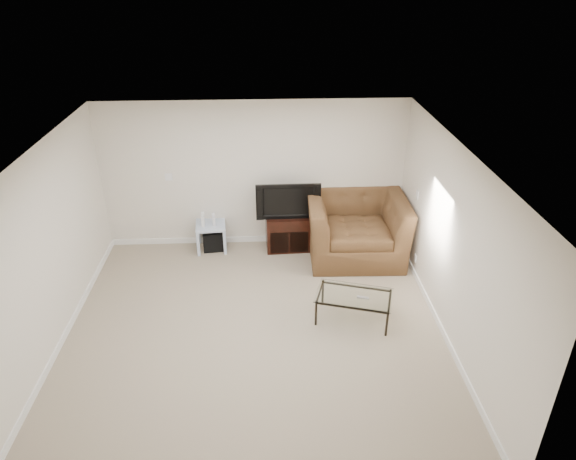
{
  "coord_description": "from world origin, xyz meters",
  "views": [
    {
      "loc": [
        0.18,
        -5.43,
        4.43
      ],
      "look_at": [
        0.5,
        1.2,
        0.9
      ],
      "focal_mm": 32.0,
      "sensor_mm": 36.0,
      "label": 1
    }
  ],
  "objects_px": {
    "recliner": "(357,218)",
    "coffee_table": "(353,307)",
    "tv_stand": "(288,231)",
    "side_table": "(211,236)",
    "subwoofer": "(213,239)",
    "television": "(288,199)"
  },
  "relations": [
    {
      "from": "recliner",
      "to": "subwoofer",
      "type": "bearing_deg",
      "value": 173.37
    },
    {
      "from": "tv_stand",
      "to": "subwoofer",
      "type": "bearing_deg",
      "value": 176.25
    },
    {
      "from": "subwoofer",
      "to": "television",
      "type": "bearing_deg",
      "value": -2.36
    },
    {
      "from": "tv_stand",
      "to": "side_table",
      "type": "relative_size",
      "value": 1.51
    },
    {
      "from": "coffee_table",
      "to": "television",
      "type": "bearing_deg",
      "value": 111.64
    },
    {
      "from": "tv_stand",
      "to": "coffee_table",
      "type": "relative_size",
      "value": 0.73
    },
    {
      "from": "television",
      "to": "side_table",
      "type": "relative_size",
      "value": 2.02
    },
    {
      "from": "recliner",
      "to": "coffee_table",
      "type": "bearing_deg",
      "value": -98.51
    },
    {
      "from": "side_table",
      "to": "television",
      "type": "bearing_deg",
      "value": -1.35
    },
    {
      "from": "television",
      "to": "side_table",
      "type": "height_order",
      "value": "television"
    },
    {
      "from": "subwoofer",
      "to": "side_table",
      "type": "bearing_deg",
      "value": -141.43
    },
    {
      "from": "side_table",
      "to": "subwoofer",
      "type": "relative_size",
      "value": 1.38
    },
    {
      "from": "recliner",
      "to": "side_table",
      "type": "bearing_deg",
      "value": 173.98
    },
    {
      "from": "side_table",
      "to": "coffee_table",
      "type": "relative_size",
      "value": 0.48
    },
    {
      "from": "coffee_table",
      "to": "tv_stand",
      "type": "bearing_deg",
      "value": 111.39
    },
    {
      "from": "tv_stand",
      "to": "recliner",
      "type": "distance_m",
      "value": 1.21
    },
    {
      "from": "subwoofer",
      "to": "coffee_table",
      "type": "xyz_separation_m",
      "value": [
        2.08,
        -2.07,
        0.03
      ]
    },
    {
      "from": "tv_stand",
      "to": "television",
      "type": "height_order",
      "value": "television"
    },
    {
      "from": "tv_stand",
      "to": "subwoofer",
      "type": "relative_size",
      "value": 2.08
    },
    {
      "from": "television",
      "to": "recliner",
      "type": "relative_size",
      "value": 0.62
    },
    {
      "from": "tv_stand",
      "to": "recliner",
      "type": "height_order",
      "value": "recliner"
    },
    {
      "from": "side_table",
      "to": "subwoofer",
      "type": "xyz_separation_m",
      "value": [
        0.03,
        0.02,
        -0.07
      ]
    }
  ]
}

